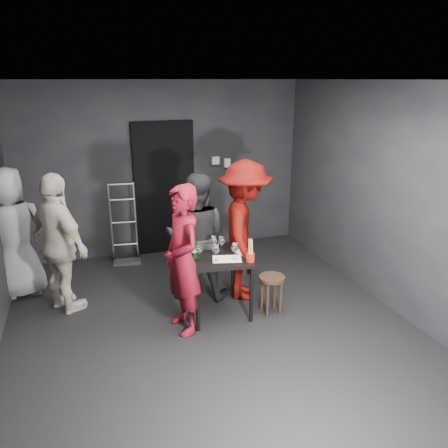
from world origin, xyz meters
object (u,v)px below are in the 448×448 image
object	(u,v)px
wine_bottle	(194,249)
man_maroon	(245,218)
bystander_cream	(58,235)
hand_truck	(126,247)
stool	(272,284)
server_red	(183,252)
bystander_grey	(12,225)
breadstick_cup	(251,251)
tasting_table	(216,263)
woman_black	(197,232)

from	to	relation	value
wine_bottle	man_maroon	bearing A→B (deg)	23.22
man_maroon	bystander_cream	distance (m)	2.23
hand_truck	stool	distance (m)	2.63
server_red	bystander_grey	distance (m)	2.36
server_red	breadstick_cup	world-z (taller)	server_red
man_maroon	breadstick_cup	size ratio (longest dim) A/B	7.36
stool	bystander_grey	size ratio (longest dim) A/B	0.24
tasting_table	bystander_grey	distance (m)	2.63
tasting_table	wine_bottle	size ratio (longest dim) A/B	2.67
hand_truck	woman_black	bearing A→B (deg)	-56.29
stool	man_maroon	bearing A→B (deg)	107.10
tasting_table	stool	world-z (taller)	tasting_table
woman_black	wine_bottle	bearing A→B (deg)	92.49
bystander_grey	bystander_cream	bearing A→B (deg)	125.93
server_red	bystander_grey	bearing A→B (deg)	-138.78
wine_bottle	breadstick_cup	world-z (taller)	breadstick_cup
stool	breadstick_cup	size ratio (longest dim) A/B	1.63
bystander_cream	bystander_grey	world-z (taller)	bystander_cream
bystander_cream	wine_bottle	xyz separation A→B (m)	(1.47, -0.65, -0.12)
woman_black	breadstick_cup	world-z (taller)	woman_black
server_red	wine_bottle	size ratio (longest dim) A/B	6.71
tasting_table	woman_black	xyz separation A→B (m)	(-0.10, 0.49, 0.24)
server_red	bystander_grey	xyz separation A→B (m)	(-1.84, 1.49, 0.02)
server_red	breadstick_cup	distance (m)	0.77
tasting_table	woman_black	bearing A→B (deg)	101.91
bystander_grey	wine_bottle	bearing A→B (deg)	141.23
hand_truck	wine_bottle	bearing A→B (deg)	-66.43
woman_black	bystander_grey	distance (m)	2.32
hand_truck	server_red	bearing A→B (deg)	-72.84
tasting_table	bystander_cream	world-z (taller)	bystander_cream
bystander_grey	breadstick_cup	xyz separation A→B (m)	(2.60, -1.56, -0.08)
man_maroon	stool	bearing A→B (deg)	-144.32
man_maroon	bystander_grey	size ratio (longest dim) A/B	1.10
tasting_table	wine_bottle	xyz separation A→B (m)	(-0.26, 0.01, 0.21)
tasting_table	man_maroon	world-z (taller)	man_maroon
server_red	woman_black	world-z (taller)	server_red
breadstick_cup	tasting_table	bearing A→B (deg)	136.66
bystander_cream	bystander_grey	bearing A→B (deg)	8.71
hand_truck	man_maroon	world-z (taller)	man_maroon
hand_truck	bystander_grey	xyz separation A→B (m)	(-1.43, -0.71, 0.74)
woman_black	breadstick_cup	xyz separation A→B (m)	(0.41, -0.79, -0.01)
bystander_cream	wine_bottle	distance (m)	1.61
hand_truck	tasting_table	world-z (taller)	hand_truck
stool	server_red	bearing A→B (deg)	-178.04
wine_bottle	bystander_cream	bearing A→B (deg)	155.97
man_maroon	wine_bottle	world-z (taller)	man_maroon
hand_truck	wine_bottle	world-z (taller)	hand_truck
man_maroon	breadstick_cup	bearing A→B (deg)	-176.74
stool	bystander_cream	size ratio (longest dim) A/B	0.24
man_maroon	wine_bottle	bearing A→B (deg)	131.80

